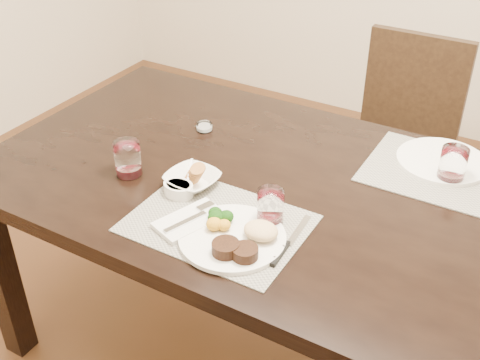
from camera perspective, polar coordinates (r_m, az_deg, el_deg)
The scene contains 14 objects.
dining_table at distance 1.77m, azimuth 6.70°, elevation -3.48°, with size 2.00×1.00×0.75m.
chair_far at distance 2.62m, azimuth 15.02°, elevation 4.32°, with size 0.42×0.42×0.90m.
placemat_near at distance 1.60m, azimuth -2.12°, elevation -4.13°, with size 0.46×0.34×0.00m, color gray.
placemat_far at distance 1.90m, azimuth 18.82°, elevation 0.52°, with size 0.46×0.34×0.00m, color gray.
dinner_plate at distance 1.52m, azimuth -0.38°, elevation -5.42°, with size 0.28×0.28×0.05m.
napkin_fork at distance 1.60m, azimuth -4.74°, elevation -3.82°, with size 0.16×0.21×0.02m.
steak_knife at distance 1.51m, azimuth 4.19°, elevation -6.40°, with size 0.03×0.23×0.01m.
cracker_bowl at distance 1.74m, azimuth -4.53°, elevation 0.06°, with size 0.16×0.16×0.07m.
sauce_ramekin at distance 1.70m, azimuth -5.85°, elevation -0.81°, with size 0.09×0.13×0.07m.
wine_glass_near at distance 1.58m, azimuth 2.88°, elevation -2.71°, with size 0.07×0.07×0.10m.
far_plate at distance 1.95m, azimuth 18.63°, elevation 1.73°, with size 0.28×0.28×0.01m, color silver.
wine_glass_far at distance 1.85m, azimuth 19.49°, elevation 1.22°, with size 0.08×0.08×0.11m.
wine_glass_side at distance 1.81m, azimuth -10.58°, elevation 1.86°, with size 0.08×0.08×0.11m.
salt_cellar at distance 2.03m, azimuth -3.40°, elevation 5.02°, with size 0.05×0.05×0.02m.
Camera 1 is at (0.53, -1.32, 1.72)m, focal length 45.00 mm.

